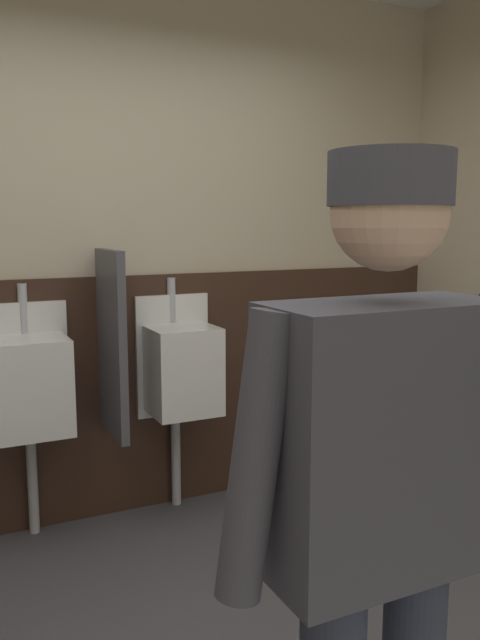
# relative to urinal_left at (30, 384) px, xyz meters

# --- Properties ---
(wall_back) EXTENTS (4.73, 0.12, 2.80)m
(wall_back) POSITION_rel_urinal_left_xyz_m (0.35, 0.22, 0.62)
(wall_back) COLOR beige
(wall_back) RESTS_ON ground_plane
(wainscot_band_back) EXTENTS (4.13, 0.03, 1.26)m
(wainscot_band_back) POSITION_rel_urinal_left_xyz_m (0.35, 0.14, -0.15)
(wainscot_band_back) COLOR #382319
(wainscot_band_back) RESTS_ON ground_plane
(urinal_left) EXTENTS (0.40, 0.34, 1.24)m
(urinal_left) POSITION_rel_urinal_left_xyz_m (0.00, 0.00, 0.00)
(urinal_left) COLOR white
(urinal_left) RESTS_ON ground_plane
(urinal_middle) EXTENTS (0.40, 0.34, 1.24)m
(urinal_middle) POSITION_rel_urinal_left_xyz_m (0.75, 0.00, 0.00)
(urinal_middle) COLOR white
(urinal_middle) RESTS_ON ground_plane
(privacy_divider_panel) EXTENTS (0.04, 0.40, 0.90)m
(privacy_divider_panel) POSITION_rel_urinal_left_xyz_m (0.37, -0.07, 0.17)
(privacy_divider_panel) COLOR #4C4C51
(person) EXTENTS (0.72, 0.60, 1.66)m
(person) POSITION_rel_urinal_left_xyz_m (0.42, -2.05, 0.21)
(person) COLOR #2D3342
(person) RESTS_ON ground_plane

